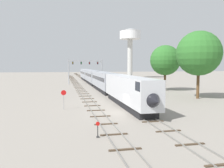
{
  "coord_description": "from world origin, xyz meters",
  "views": [
    {
      "loc": [
        -8.14,
        -30.92,
        6.51
      ],
      "look_at": [
        1.0,
        12.0,
        3.0
      ],
      "focal_mm": 37.48,
      "sensor_mm": 36.0,
      "label": 1
    }
  ],
  "objects_px": {
    "passenger_train": "(97,78)",
    "trackside_tree_left": "(165,60)",
    "water_tower": "(130,38)",
    "stop_sign": "(64,97)",
    "switch_stand": "(98,132)",
    "signal_gantry": "(85,66)",
    "trackside_tree_mid": "(199,53)"
  },
  "relations": [
    {
      "from": "signal_gantry",
      "to": "trackside_tree_mid",
      "type": "relative_size",
      "value": 0.92
    },
    {
      "from": "signal_gantry",
      "to": "switch_stand",
      "type": "relative_size",
      "value": 8.29
    },
    {
      "from": "passenger_train",
      "to": "stop_sign",
      "type": "bearing_deg",
      "value": -105.85
    },
    {
      "from": "switch_stand",
      "to": "trackside_tree_mid",
      "type": "height_order",
      "value": "trackside_tree_mid"
    },
    {
      "from": "passenger_train",
      "to": "signal_gantry",
      "type": "bearing_deg",
      "value": 101.14
    },
    {
      "from": "switch_stand",
      "to": "stop_sign",
      "type": "bearing_deg",
      "value": 101.42
    },
    {
      "from": "signal_gantry",
      "to": "trackside_tree_mid",
      "type": "xyz_separation_m",
      "value": [
        18.07,
        -40.4,
        2.54
      ]
    },
    {
      "from": "passenger_train",
      "to": "trackside_tree_mid",
      "type": "xyz_separation_m",
      "value": [
        15.82,
        -28.98,
        6.22
      ]
    },
    {
      "from": "trackside_tree_mid",
      "to": "stop_sign",
      "type": "bearing_deg",
      "value": -166.43
    },
    {
      "from": "signal_gantry",
      "to": "water_tower",
      "type": "height_order",
      "value": "water_tower"
    },
    {
      "from": "stop_sign",
      "to": "trackside_tree_mid",
      "type": "distance_m",
      "value": 27.46
    },
    {
      "from": "trackside_tree_left",
      "to": "trackside_tree_mid",
      "type": "xyz_separation_m",
      "value": [
        0.15,
        -14.75,
        1.02
      ]
    },
    {
      "from": "signal_gantry",
      "to": "stop_sign",
      "type": "bearing_deg",
      "value": -99.44
    },
    {
      "from": "stop_sign",
      "to": "trackside_tree_left",
      "type": "relative_size",
      "value": 0.25
    },
    {
      "from": "stop_sign",
      "to": "trackside_tree_left",
      "type": "xyz_separation_m",
      "value": [
        25.68,
        20.99,
        5.93
      ]
    },
    {
      "from": "water_tower",
      "to": "signal_gantry",
      "type": "bearing_deg",
      "value": -127.4
    },
    {
      "from": "water_tower",
      "to": "switch_stand",
      "type": "distance_m",
      "value": 102.04
    },
    {
      "from": "passenger_train",
      "to": "water_tower",
      "type": "distance_m",
      "value": 54.43
    },
    {
      "from": "switch_stand",
      "to": "trackside_tree_mid",
      "type": "relative_size",
      "value": 0.11
    },
    {
      "from": "stop_sign",
      "to": "trackside_tree_left",
      "type": "height_order",
      "value": "trackside_tree_left"
    },
    {
      "from": "water_tower",
      "to": "trackside_tree_left",
      "type": "relative_size",
      "value": 2.15
    },
    {
      "from": "signal_gantry",
      "to": "trackside_tree_mid",
      "type": "height_order",
      "value": "trackside_tree_mid"
    },
    {
      "from": "signal_gantry",
      "to": "water_tower",
      "type": "bearing_deg",
      "value": 52.6
    },
    {
      "from": "signal_gantry",
      "to": "stop_sign",
      "type": "height_order",
      "value": "signal_gantry"
    },
    {
      "from": "switch_stand",
      "to": "signal_gantry",
      "type": "bearing_deg",
      "value": 85.45
    },
    {
      "from": "passenger_train",
      "to": "trackside_tree_left",
      "type": "bearing_deg",
      "value": -42.22
    },
    {
      "from": "water_tower",
      "to": "trackside_tree_mid",
      "type": "xyz_separation_m",
      "value": [
        -8.09,
        -74.61,
        -11.35
      ]
    },
    {
      "from": "signal_gantry",
      "to": "trackside_tree_left",
      "type": "xyz_separation_m",
      "value": [
        17.93,
        -25.65,
        1.53
      ]
    },
    {
      "from": "water_tower",
      "to": "stop_sign",
      "type": "relative_size",
      "value": 8.72
    },
    {
      "from": "water_tower",
      "to": "trackside_tree_mid",
      "type": "bearing_deg",
      "value": -96.19
    },
    {
      "from": "signal_gantry",
      "to": "trackside_tree_left",
      "type": "height_order",
      "value": "trackside_tree_left"
    },
    {
      "from": "water_tower",
      "to": "switch_stand",
      "type": "xyz_separation_m",
      "value": [
        -31.01,
        -95.2,
        -19.65
      ]
    }
  ]
}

